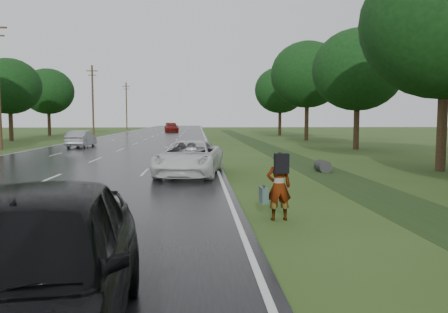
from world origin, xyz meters
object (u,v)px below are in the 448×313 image
Objects in this scene: dark_sedan at (25,271)px; silver_sedan at (81,139)px; white_pickup at (190,158)px; pedestrian at (278,185)px.

dark_sedan is 33.22m from silver_sedan.
white_pickup is 14.11m from dark_sedan.
white_pickup is 1.01× the size of dark_sedan.
dark_sedan reaches higher than silver_sedan.
white_pickup is at bearing -77.52° from pedestrian.
pedestrian is 6.86m from dark_sedan.
white_pickup is (-2.23, 8.20, -0.07)m from pedestrian.
dark_sedan reaches higher than pedestrian.
white_pickup is at bearing 78.96° from dark_sedan.
white_pickup is 1.23× the size of silver_sedan.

